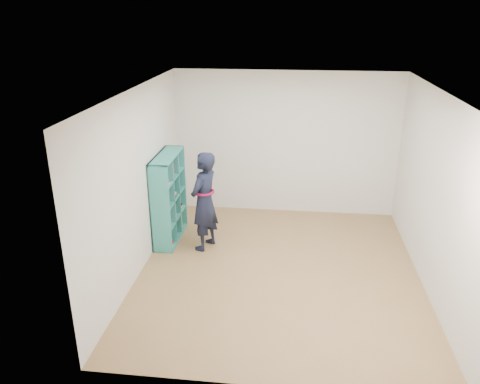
# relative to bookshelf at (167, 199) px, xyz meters

# --- Properties ---
(floor) EXTENTS (4.50, 4.50, 0.00)m
(floor) POSITION_rel_bookshelf_xyz_m (1.86, -0.88, -0.70)
(floor) COLOR olive
(floor) RESTS_ON ground
(ceiling) EXTENTS (4.50, 4.50, 0.00)m
(ceiling) POSITION_rel_bookshelf_xyz_m (1.86, -0.88, 1.90)
(ceiling) COLOR white
(ceiling) RESTS_ON wall_back
(wall_left) EXTENTS (0.02, 4.50, 2.60)m
(wall_left) POSITION_rel_bookshelf_xyz_m (-0.14, -0.88, 0.60)
(wall_left) COLOR silver
(wall_left) RESTS_ON floor
(wall_right) EXTENTS (0.02, 4.50, 2.60)m
(wall_right) POSITION_rel_bookshelf_xyz_m (3.86, -0.88, 0.60)
(wall_right) COLOR silver
(wall_right) RESTS_ON floor
(wall_back) EXTENTS (4.00, 0.02, 2.60)m
(wall_back) POSITION_rel_bookshelf_xyz_m (1.86, 1.37, 0.60)
(wall_back) COLOR silver
(wall_back) RESTS_ON floor
(wall_front) EXTENTS (4.00, 0.02, 2.60)m
(wall_front) POSITION_rel_bookshelf_xyz_m (1.86, -3.13, 0.60)
(wall_front) COLOR silver
(wall_front) RESTS_ON floor
(bookshelf) EXTENTS (0.32, 1.08, 1.44)m
(bookshelf) POSITION_rel_bookshelf_xyz_m (0.00, 0.00, 0.00)
(bookshelf) COLOR teal
(bookshelf) RESTS_ON floor
(person) EXTENTS (0.56, 0.68, 1.58)m
(person) POSITION_rel_bookshelf_xyz_m (0.66, -0.25, 0.09)
(person) COLOR black
(person) RESTS_ON floor
(smartphone) EXTENTS (0.05, 0.09, 0.12)m
(smartphone) POSITION_rel_bookshelf_xyz_m (0.56, -0.13, 0.19)
(smartphone) COLOR silver
(smartphone) RESTS_ON person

